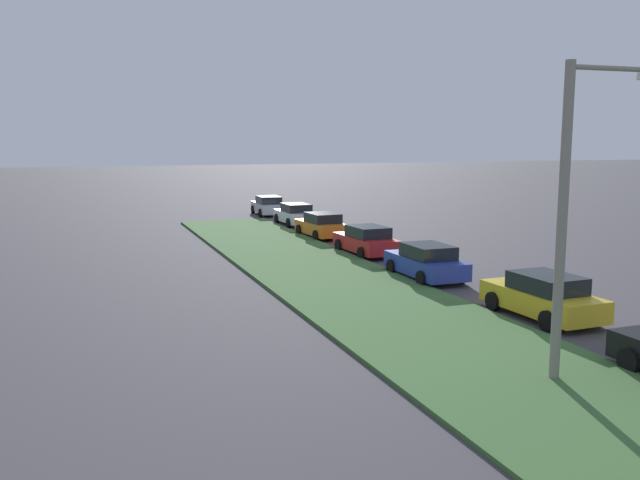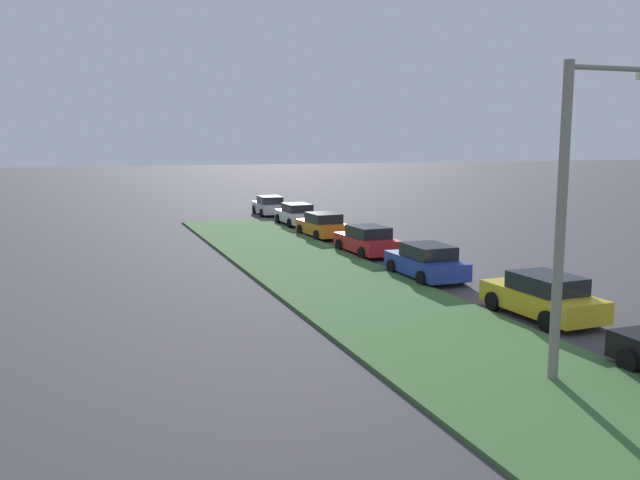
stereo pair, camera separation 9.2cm
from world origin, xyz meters
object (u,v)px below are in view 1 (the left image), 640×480
at_px(parked_car_yellow, 543,296).
at_px(parked_car_red, 367,241).
at_px(parked_car_blue, 426,262).
at_px(parked_car_silver, 268,206).
at_px(parked_car_orange, 322,225).
at_px(streetlight, 576,199).
at_px(parked_car_white, 295,214).

distance_m(parked_car_yellow, parked_car_red, 13.08).
height_order(parked_car_blue, parked_car_silver, same).
distance_m(parked_car_red, parked_car_orange, 6.47).
relative_size(parked_car_blue, streetlight, 0.58).
xyz_separation_m(parked_car_yellow, parked_car_white, (25.74, 0.04, 0.00)).
relative_size(parked_car_blue, parked_car_red, 0.99).
bearing_deg(parked_car_blue, streetlight, 167.44).
relative_size(parked_car_silver, streetlight, 0.58).
bearing_deg(parked_car_blue, parked_car_orange, -0.03).
xyz_separation_m(parked_car_white, parked_car_silver, (6.53, 0.09, 0.00)).
xyz_separation_m(parked_car_orange, streetlight, (-24.47, 2.80, 3.67)).
height_order(parked_car_white, parked_car_silver, same).
bearing_deg(parked_car_blue, parked_car_white, -1.02).
relative_size(parked_car_yellow, parked_car_white, 1.01).
bearing_deg(parked_car_red, streetlight, 168.96).
xyz_separation_m(parked_car_red, parked_car_silver, (19.20, -0.28, 0.00)).
bearing_deg(parked_car_white, parked_car_red, 177.86).
height_order(parked_car_blue, parked_car_red, same).
bearing_deg(parked_car_red, parked_car_orange, -2.03).
distance_m(parked_car_yellow, parked_car_white, 25.74).
height_order(parked_car_orange, parked_car_silver, same).
distance_m(parked_car_blue, parked_car_silver, 25.50).
height_order(parked_car_yellow, parked_car_silver, same).
height_order(parked_car_orange, parked_car_white, same).
bearing_deg(parked_car_blue, parked_car_yellow, -175.22).
bearing_deg(parked_car_orange, parked_car_blue, 177.07).
distance_m(parked_car_white, parked_car_silver, 6.53).
xyz_separation_m(parked_car_red, parked_car_orange, (6.47, 0.02, 0.00)).
relative_size(parked_car_yellow, parked_car_orange, 1.00).
xyz_separation_m(parked_car_orange, parked_car_white, (6.19, -0.38, 0.00)).
bearing_deg(parked_car_yellow, parked_car_blue, 2.57).
xyz_separation_m(parked_car_red, parked_car_white, (12.67, -0.36, 0.00)).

